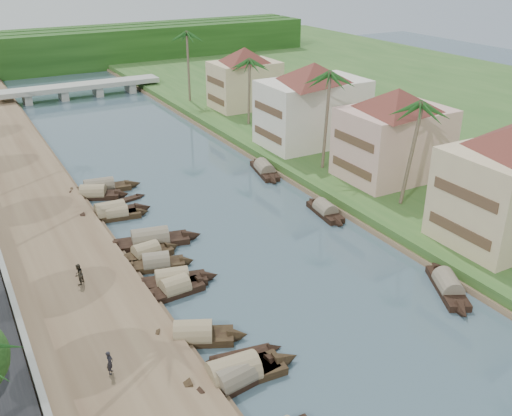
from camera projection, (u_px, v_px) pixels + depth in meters
ground at (312, 295)px, 43.61m from camera, size 220.00×220.00×0.00m
left_bank at (44, 233)px, 52.19m from camera, size 10.00×180.00×0.80m
right_bank at (349, 165)px, 67.65m from camera, size 16.00×180.00×1.20m
treeline at (47, 51)px, 121.21m from camera, size 120.00×14.00×8.00m
bridge at (80, 88)px, 99.96m from camera, size 28.00×4.00×2.40m
building_mid at (395, 132)px, 61.03m from camera, size 14.11×14.11×9.70m
building_far at (313, 103)px, 71.57m from camera, size 15.59×15.59×10.20m
building_distant at (245, 77)px, 88.08m from camera, size 12.62×12.62×9.20m
sampan_2 at (234, 375)px, 34.87m from camera, size 9.23×2.51×2.38m
sampan_3 at (236, 378)px, 34.58m from camera, size 8.15×2.69×2.16m
sampan_4 at (193, 336)px, 38.38m from camera, size 7.53×4.81×2.16m
sampan_5 at (175, 289)px, 43.60m from camera, size 6.23×1.94×2.01m
sampan_6 at (156, 264)px, 47.06m from camera, size 6.58×3.12×1.96m
sampan_7 at (172, 280)px, 44.72m from camera, size 7.66×3.28×2.03m
sampan_8 at (146, 254)px, 48.59m from camera, size 6.42×2.16×1.99m
sampan_9 at (151, 241)px, 50.76m from camera, size 9.62×3.70×2.36m
sampan_10 at (117, 215)px, 55.68m from camera, size 6.47×2.35×1.81m
sampan_11 at (111, 213)px, 55.93m from camera, size 8.43×2.37×2.37m
sampan_12 at (100, 188)px, 61.80m from camera, size 9.35×2.90×2.19m
sampan_13 at (93, 194)px, 60.26m from camera, size 7.58×4.69×2.11m
sampan_14 at (448, 286)px, 43.94m from camera, size 5.13×7.97×2.02m
sampan_15 at (325, 211)px, 56.52m from camera, size 2.26×7.23×1.95m
sampan_16 at (265, 170)px, 66.85m from camera, size 3.30×8.72×2.11m
canoe_1 at (242, 356)px, 36.97m from camera, size 5.73×1.84×0.91m
canoe_2 at (122, 202)px, 59.27m from camera, size 5.78×2.01×0.83m
palm_1 at (414, 107)px, 52.25m from camera, size 3.20×3.20×11.42m
palm_2 at (328, 76)px, 61.08m from camera, size 3.20×3.20×12.24m
palm_3 at (249, 62)px, 77.78m from camera, size 3.20×3.20×10.48m
palm_7 at (187, 34)px, 89.27m from camera, size 3.20×3.20×12.35m
tree_6 at (331, 91)px, 76.03m from camera, size 4.57×4.57×7.55m
person_near at (110, 362)px, 34.15m from camera, size 0.60×0.68×1.56m
person_far at (79, 274)px, 43.19m from camera, size 1.04×1.04×1.69m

